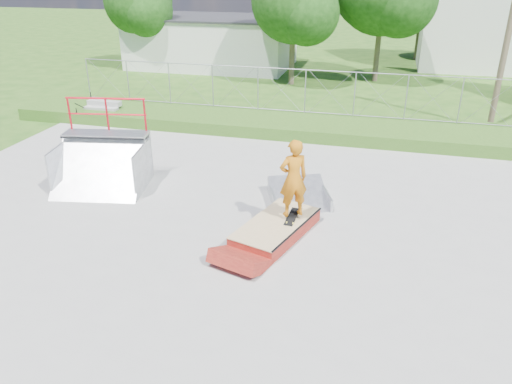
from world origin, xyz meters
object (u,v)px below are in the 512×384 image
grind_box (276,229)px  skater (293,181)px  quarter_pipe (98,149)px  flat_bank_ramp (299,195)px

grind_box → skater: size_ratio=1.43×
grind_box → quarter_pipe: bearing=-177.5°
flat_bank_ramp → skater: size_ratio=0.86×
grind_box → skater: (0.34, 0.28, 1.21)m
grind_box → quarter_pipe: 5.91m
quarter_pipe → skater: bearing=-21.5°
grind_box → flat_bank_ramp: size_ratio=1.67×
grind_box → flat_bank_ramp: flat_bank_ramp is taller
flat_bank_ramp → grind_box: bearing=-117.0°
quarter_pipe → flat_bank_ramp: quarter_pipe is taller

